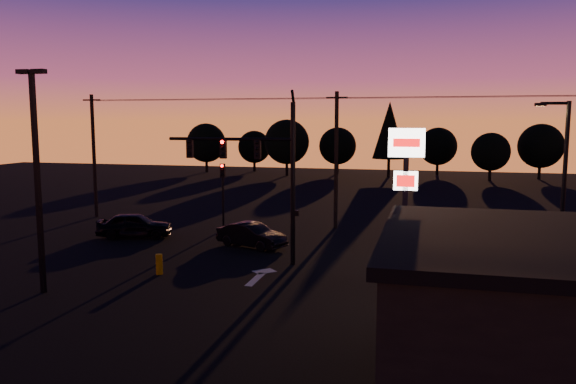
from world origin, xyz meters
name	(u,v)px	position (x,y,z in m)	size (l,w,h in m)	color
ground	(238,285)	(0.00, 0.00, 0.00)	(120.00, 120.00, 0.00)	black
lane_arrow	(260,275)	(0.50, 1.67, 0.01)	(1.20, 3.10, 0.01)	beige
traffic_signal_mast	(261,165)	(-0.10, 3.99, 4.94)	(6.79, 0.52, 8.58)	black
secondary_signal	(223,187)	(-5.00, 11.49, 2.86)	(0.30, 0.31, 4.35)	black
parking_lot_light	(37,166)	(-7.50, -3.00, 5.27)	(1.25, 0.30, 9.14)	black
pylon_sign	(406,173)	(7.00, 1.50, 4.91)	(1.50, 0.28, 6.80)	black
streetlight	(562,180)	(13.91, 5.50, 4.42)	(1.55, 0.35, 8.00)	black
utility_pole_0	(94,155)	(-16.00, 14.00, 4.59)	(1.40, 0.26, 9.00)	black
utility_pole_1	(336,159)	(2.00, 14.00, 4.59)	(1.40, 0.26, 9.00)	black
power_wires	(337,98)	(2.00, 14.00, 8.57)	(36.00, 1.22, 0.07)	black
bollard	(159,264)	(-4.12, 0.74, 0.47)	(0.32, 0.32, 0.95)	#C78D00
tree_0	(206,143)	(-22.00, 50.00, 4.06)	(5.36, 5.36, 6.74)	black
tree_1	(254,147)	(-16.00, 53.00, 3.43)	(4.54, 4.54, 5.71)	black
tree_2	(287,142)	(-10.00, 48.00, 4.37)	(5.77, 5.78, 7.26)	black
tree_3	(338,146)	(-4.00, 52.00, 3.75)	(4.95, 4.95, 6.22)	black
tree_4	(389,130)	(3.00, 49.00, 5.93)	(4.18, 4.18, 9.50)	black
tree_5	(438,146)	(9.00, 54.00, 3.75)	(4.95, 4.95, 6.22)	black
tree_6	(491,152)	(15.00, 48.00, 3.43)	(4.54, 4.54, 5.71)	black
tree_7	(541,146)	(21.00, 51.00, 4.06)	(5.36, 5.36, 6.74)	black
car_left	(135,225)	(-9.44, 7.98, 0.76)	(1.81, 4.49, 1.53)	black
car_mid	(252,235)	(-1.69, 7.22, 0.69)	(1.45, 4.16, 1.37)	black
car_right	(432,239)	(8.24, 8.38, 0.71)	(1.99, 4.88, 1.42)	black
suv_parked	(476,301)	(9.75, -1.73, 0.61)	(2.04, 4.42, 1.23)	black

